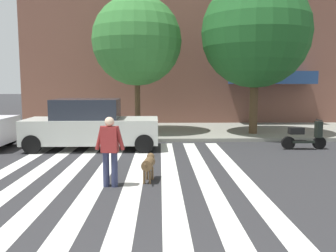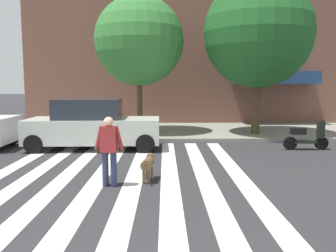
% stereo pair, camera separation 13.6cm
% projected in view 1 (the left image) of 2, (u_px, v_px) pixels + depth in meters
% --- Properties ---
extents(ground_plane, '(160.00, 160.00, 0.00)m').
position_uv_depth(ground_plane, '(133.00, 183.00, 8.57)').
color(ground_plane, '#2B2B2D').
extents(sidewalk_far, '(80.00, 6.00, 0.15)m').
position_uv_depth(sidewalk_far, '(146.00, 131.00, 17.51)').
color(sidewalk_far, gray).
rests_on(sidewalk_far, ground_plane).
extents(crosswalk_stripes, '(6.75, 11.43, 0.01)m').
position_uv_depth(crosswalk_stripes, '(115.00, 183.00, 8.56)').
color(crosswalk_stripes, silver).
rests_on(crosswalk_stripes, ground_plane).
extents(parked_car_behind_first, '(4.84, 2.04, 1.85)m').
position_uv_depth(parked_car_behind_first, '(91.00, 125.00, 12.99)').
color(parked_car_behind_first, beige).
rests_on(parked_car_behind_first, ground_plane).
extents(parked_scooter, '(1.63, 0.50, 1.11)m').
position_uv_depth(parked_scooter, '(304.00, 136.00, 12.94)').
color(parked_scooter, black).
rests_on(parked_scooter, ground_plane).
extents(street_tree_nearest, '(4.10, 4.10, 6.26)m').
position_uv_depth(street_tree_nearest, '(137.00, 41.00, 16.14)').
color(street_tree_nearest, '#4C3823').
rests_on(street_tree_nearest, sidewalk_far).
extents(street_tree_middle, '(4.84, 4.84, 6.90)m').
position_uv_depth(street_tree_middle, '(256.00, 33.00, 15.60)').
color(street_tree_middle, '#4C3823').
rests_on(street_tree_middle, sidewalk_far).
extents(pedestrian_dog_walker, '(0.71, 0.29, 1.64)m').
position_uv_depth(pedestrian_dog_walker, '(110.00, 148.00, 8.15)').
color(pedestrian_dog_walker, '#282D4C').
rests_on(pedestrian_dog_walker, ground_plane).
extents(dog_on_leash, '(0.33, 0.97, 0.65)m').
position_uv_depth(dog_on_leash, '(149.00, 164.00, 8.68)').
color(dog_on_leash, brown).
rests_on(dog_on_leash, ground_plane).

